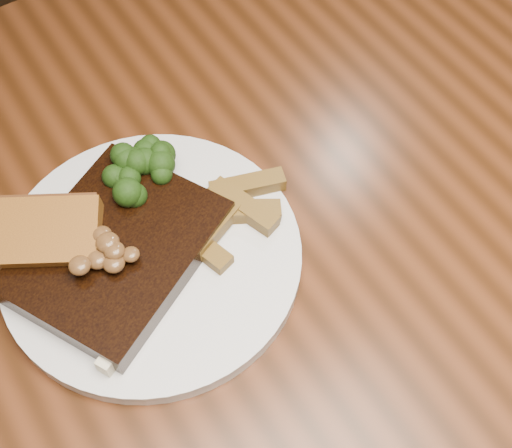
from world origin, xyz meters
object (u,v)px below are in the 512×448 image
Objects in this scene: plate at (152,257)px; steak at (117,251)px; dining_table at (244,286)px; potato_wedges at (220,208)px; garlic_bread at (42,246)px.

steak reaches higher than plate.
potato_wedges is (-0.00, 0.03, 0.12)m from dining_table.
potato_wedges is at bearing 98.52° from dining_table.
dining_table is at bearing -81.48° from potato_wedges.
dining_table is 5.58× the size of plate.
garlic_bread is (-0.08, 0.06, 0.02)m from plate.
garlic_bread is at bearing 114.86° from steak.
dining_table is 0.17m from steak.
garlic_bread is (-0.06, 0.04, -0.00)m from steak.
plate is 0.10m from garlic_bread.
potato_wedges is (0.08, 0.00, 0.02)m from plate.
dining_table is 16.50× the size of potato_wedges.
potato_wedges is at bearing 1.97° from plate.
plate is at bearing -178.03° from potato_wedges.
steak is 1.61× the size of garlic_bread.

